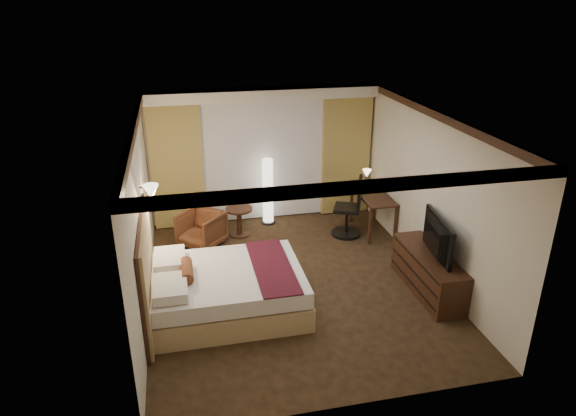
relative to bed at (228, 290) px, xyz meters
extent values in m
cube|color=black|center=(1.10, 0.51, -0.32)|extent=(4.50, 5.50, 0.01)
cube|color=white|center=(1.10, 0.51, 2.38)|extent=(4.50, 5.50, 0.01)
cube|color=beige|center=(1.10, 3.26, 1.03)|extent=(4.50, 0.02, 2.70)
cube|color=beige|center=(-1.15, 0.51, 1.03)|extent=(0.02, 5.50, 2.70)
cube|color=beige|center=(3.35, 0.51, 1.03)|extent=(0.02, 5.50, 2.70)
cube|color=white|center=(1.10, 3.01, 2.28)|extent=(4.50, 0.50, 0.20)
cube|color=silver|center=(1.10, 3.18, 0.93)|extent=(2.48, 0.04, 2.45)
cube|color=tan|center=(-0.60, 3.12, 0.93)|extent=(1.00, 0.14, 2.45)
cube|color=tan|center=(2.80, 3.12, 0.93)|extent=(1.00, 0.14, 2.45)
imported|color=#523518|center=(-0.25, 2.18, 0.04)|extent=(0.95, 0.95, 0.72)
imported|color=black|center=(3.07, -0.17, 0.65)|extent=(0.80, 1.20, 0.15)
camera|label=1|loc=(-0.54, -6.49, 4.02)|focal=32.00mm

